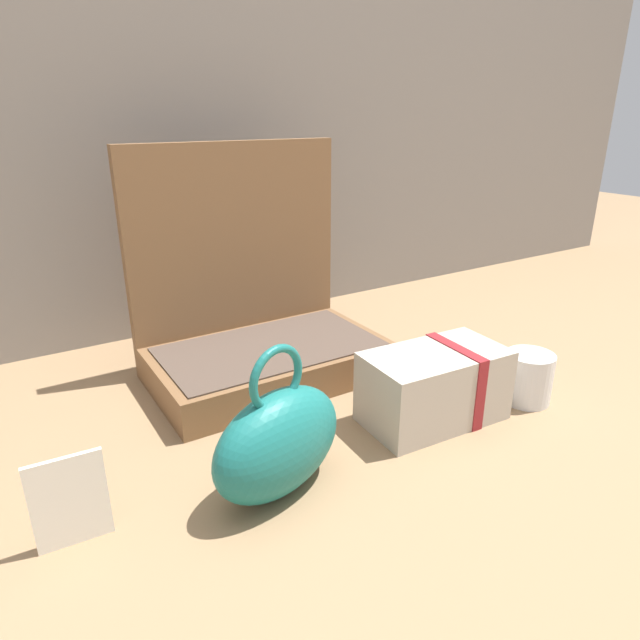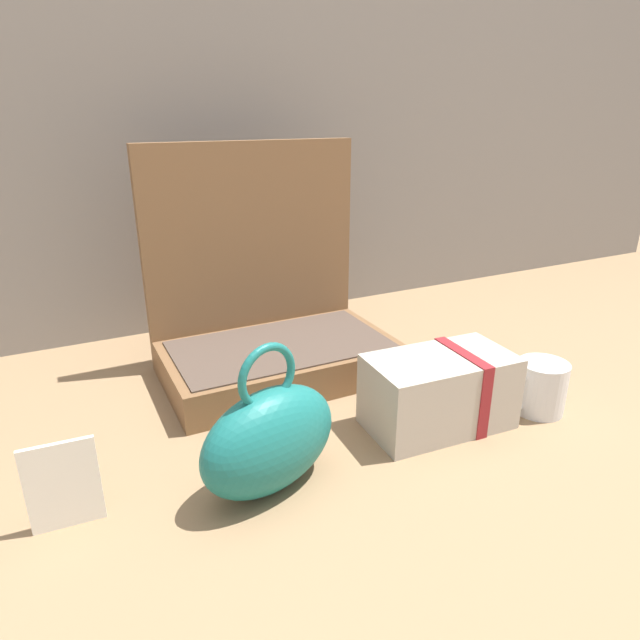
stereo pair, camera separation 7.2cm
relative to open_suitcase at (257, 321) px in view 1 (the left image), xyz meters
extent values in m
plane|color=#8C6D4C|center=(-0.05, -0.25, -0.10)|extent=(6.00, 6.00, 0.00)
cube|color=brown|center=(0.00, -0.05, -0.07)|extent=(0.43, 0.25, 0.07)
cube|color=#4C3D33|center=(0.00, -0.05, -0.03)|extent=(0.40, 0.22, 0.00)
cube|color=brown|center=(0.00, 0.09, 0.11)|extent=(0.43, 0.02, 0.43)
ellipsoid|color=#196B66|center=(-0.14, -0.35, -0.03)|extent=(0.23, 0.15, 0.15)
torus|color=#196B66|center=(-0.14, -0.35, 0.07)|extent=(0.09, 0.04, 0.09)
cube|color=#B2A899|center=(0.16, -0.32, -0.04)|extent=(0.24, 0.14, 0.12)
cube|color=maroon|center=(0.20, -0.33, -0.04)|extent=(0.03, 0.13, 0.13)
cylinder|color=silver|center=(0.35, -0.37, -0.06)|extent=(0.08, 0.08, 0.09)
torus|color=silver|center=(0.30, -0.37, -0.06)|extent=(0.06, 0.01, 0.06)
cube|color=white|center=(-0.39, -0.31, -0.04)|extent=(0.09, 0.01, 0.12)
camera|label=1|loc=(-0.43, -0.91, 0.38)|focal=30.98mm
camera|label=2|loc=(-0.36, -0.95, 0.38)|focal=30.98mm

